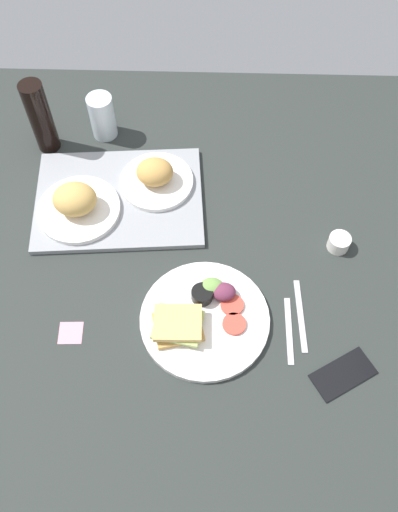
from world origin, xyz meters
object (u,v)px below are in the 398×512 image
Objects in this scene: drinking_glass at (102,117)px; serving_tray at (119,199)px; sticky_note at (71,333)px; fork at (289,330)px; espresso_cup at (339,243)px; cell_phone at (343,374)px; bread_plate_near at (77,204)px; soda_bottle at (40,117)px; bread_plate_far at (156,177)px; plate_with_salad at (202,316)px; knife at (301,315)px.

serving_tray is at bearing -74.85° from drinking_glass.
sticky_note is at bearing -90.66° from drinking_glass.
drinking_glass reaches higher than fork.
serving_tray reaches higher than sticky_note.
espresso_cup is 34.37cm from cell_phone.
bread_plate_near is 0.98× the size of soda_bottle.
espresso_cup is 70.47cm from sticky_note.
sticky_note is (-7.44, -39.26, -0.74)cm from serving_tray.
drinking_glass is 0.94× the size of cell_phone.
bread_plate_far reaches higher than cell_phone.
serving_tray is 2.24× the size of bread_plate_far.
drinking_glass is at bearing 105.15° from serving_tray.
cell_phone is at bearing -7.51° from sticky_note.
plate_with_salad is 71.72cm from soda_bottle.
serving_tray is 31.45cm from soda_bottle.
knife is at bearing 3.86° from plate_with_salad.
serving_tray is 59.58cm from espresso_cup.
soda_bottle reaches higher than bread_plate_near.
drinking_glass is 79.40cm from knife.
espresso_cup reaches higher than serving_tray.
soda_bottle is at bearing 157.89° from espresso_cup.
serving_tray is 3.33× the size of drinking_glass.
bread_plate_near reaches higher than serving_tray.
fork is 5.00cm from knife.
plate_with_salad reaches higher than sticky_note.
soda_bottle is at bearing 109.12° from cell_phone.
drinking_glass is at bearing 18.84° from soda_bottle.
bread_plate_far is at bearing 108.88° from plate_with_salad.
serving_tray reaches higher than cell_phone.
soda_bottle is at bearing 130.29° from plate_with_salad.
fork is at bearing 2.25° from sticky_note.
bread_plate_near is 1.16× the size of knife.
drinking_glass is (-16.59, 19.77, 2.38)cm from bread_plate_far.
soda_bottle reaches higher than espresso_cup.
drinking_glass is 75.28cm from espresso_cup.
bread_plate_near is at bearing 138.45° from plate_with_salad.
fork is (44.15, -37.23, -0.55)cm from serving_tray.
bread_plate_far reaches higher than sticky_note.
bread_plate_near is 1.53× the size of cell_phone.
soda_bottle is at bearing -161.16° from drinking_glass.
drinking_glass is 64.37cm from sticky_note.
cell_phone reaches higher than fork.
drinking_glass is at bearing 40.57° from knife.
drinking_glass reaches higher than serving_tray.
espresso_cup reaches higher than fork.
drinking_glass is 0.80× the size of fork.
plate_with_salad is (13.61, -39.81, -2.76)cm from bread_plate_far.
plate_with_salad is 2.28× the size of drinking_glass.
bread_plate_far is 3.59× the size of sticky_note.
espresso_cup is (48.17, -18.32, -2.37)cm from bread_plate_far.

